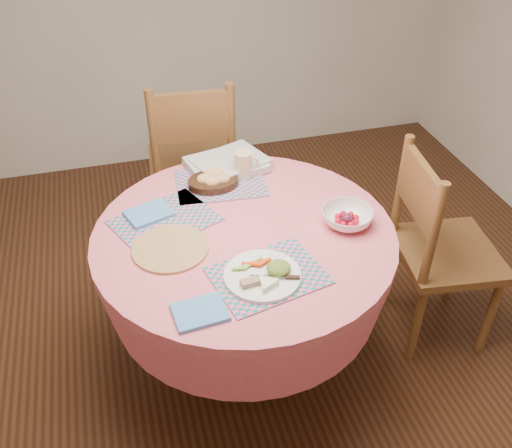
# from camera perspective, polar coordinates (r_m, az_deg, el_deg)

# --- Properties ---
(ground) EXTENTS (4.00, 4.00, 0.00)m
(ground) POSITION_cam_1_polar(r_m,az_deg,el_deg) (2.84, -1.00, -12.87)
(ground) COLOR #331C0F
(ground) RESTS_ON ground
(dining_table) EXTENTS (1.24, 1.24, 0.75)m
(dining_table) POSITION_cam_1_polar(r_m,az_deg,el_deg) (2.44, -1.14, -4.41)
(dining_table) COLOR #EB6E81
(dining_table) RESTS_ON ground
(chair_right) EXTENTS (0.50, 0.51, 1.00)m
(chair_right) POSITION_cam_1_polar(r_m,az_deg,el_deg) (2.74, 17.70, -2.14)
(chair_right) COLOR brown
(chair_right) RESTS_ON ground
(chair_back) EXTENTS (0.52, 0.50, 1.05)m
(chair_back) POSITION_cam_1_polar(r_m,az_deg,el_deg) (3.21, -6.30, 6.34)
(chair_back) COLOR brown
(chair_back) RESTS_ON ground
(placemat_front) EXTENTS (0.45, 0.38, 0.01)m
(placemat_front) POSITION_cam_1_polar(r_m,az_deg,el_deg) (2.11, 1.21, -5.17)
(placemat_front) COLOR #16777C
(placemat_front) RESTS_ON dining_table
(placemat_left) EXTENTS (0.49, 0.44, 0.01)m
(placemat_left) POSITION_cam_1_polar(r_m,az_deg,el_deg) (2.40, -9.09, 0.32)
(placemat_left) COLOR #16777C
(placemat_left) RESTS_ON dining_table
(placemat_back) EXTENTS (0.42, 0.33, 0.01)m
(placemat_back) POSITION_cam_1_polar(r_m,az_deg,el_deg) (2.61, -3.57, 4.13)
(placemat_back) COLOR #16777C
(placemat_back) RESTS_ON dining_table
(wicker_trivet) EXTENTS (0.30, 0.30, 0.01)m
(wicker_trivet) POSITION_cam_1_polar(r_m,az_deg,el_deg) (2.25, -8.56, -2.43)
(wicker_trivet) COLOR olive
(wicker_trivet) RESTS_ON dining_table
(napkin_near) EXTENTS (0.19, 0.16, 0.01)m
(napkin_near) POSITION_cam_1_polar(r_m,az_deg,el_deg) (1.98, -5.63, -8.76)
(napkin_near) COLOR #4F8ECB
(napkin_near) RESTS_ON dining_table
(napkin_far) EXTENTS (0.22, 0.19, 0.01)m
(napkin_far) POSITION_cam_1_polar(r_m,az_deg,el_deg) (2.44, -10.69, 1.05)
(napkin_far) COLOR #4F8ECB
(napkin_far) RESTS_ON placemat_left
(dinner_plate) EXTENTS (0.29, 0.29, 0.05)m
(dinner_plate) POSITION_cam_1_polar(r_m,az_deg,el_deg) (2.09, 0.87, -5.06)
(dinner_plate) COLOR white
(dinner_plate) RESTS_ON placemat_front
(bread_bowl) EXTENTS (0.23, 0.23, 0.08)m
(bread_bowl) POSITION_cam_1_polar(r_m,az_deg,el_deg) (2.58, -4.30, 4.45)
(bread_bowl) COLOR black
(bread_bowl) RESTS_ON placemat_back
(latte_mug) EXTENTS (0.12, 0.08, 0.12)m
(latte_mug) POSITION_cam_1_polar(r_m,az_deg,el_deg) (2.62, -1.25, 5.98)
(latte_mug) COLOR beige
(latte_mug) RESTS_ON placemat_back
(fruit_bowl) EXTENTS (0.23, 0.23, 0.07)m
(fruit_bowl) POSITION_cam_1_polar(r_m,az_deg,el_deg) (2.37, 9.10, 0.64)
(fruit_bowl) COLOR white
(fruit_bowl) RESTS_ON dining_table
(newspaper_stack) EXTENTS (0.41, 0.35, 0.04)m
(newspaper_stack) POSITION_cam_1_polar(r_m,az_deg,el_deg) (2.71, -2.94, 6.04)
(newspaper_stack) COLOR silver
(newspaper_stack) RESTS_ON dining_table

